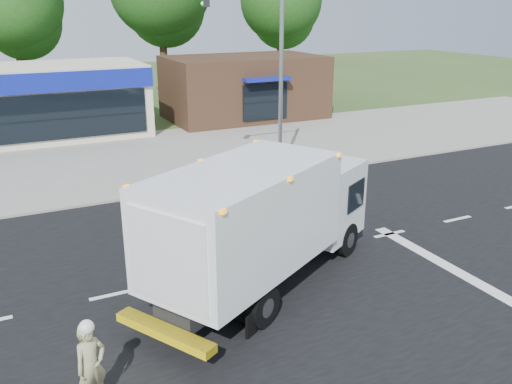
# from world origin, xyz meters

# --- Properties ---
(ground) EXTENTS (120.00, 120.00, 0.00)m
(ground) POSITION_xyz_m (0.00, 0.00, 0.00)
(ground) COLOR #385123
(ground) RESTS_ON ground
(road_asphalt) EXTENTS (60.00, 14.00, 0.02)m
(road_asphalt) POSITION_xyz_m (0.00, 0.00, 0.00)
(road_asphalt) COLOR black
(road_asphalt) RESTS_ON ground
(sidewalk) EXTENTS (60.00, 2.40, 0.12)m
(sidewalk) POSITION_xyz_m (0.00, 8.20, 0.06)
(sidewalk) COLOR gray
(sidewalk) RESTS_ON ground
(parking_apron) EXTENTS (60.00, 9.00, 0.02)m
(parking_apron) POSITION_xyz_m (0.00, 14.00, 0.01)
(parking_apron) COLOR gray
(parking_apron) RESTS_ON ground
(lane_markings) EXTENTS (55.20, 7.00, 0.01)m
(lane_markings) POSITION_xyz_m (1.35, -1.35, 0.02)
(lane_markings) COLOR silver
(lane_markings) RESTS_ON road_asphalt
(ems_box_truck) EXTENTS (8.06, 6.02, 3.50)m
(ems_box_truck) POSITION_xyz_m (-2.27, -1.22, 2.02)
(ems_box_truck) COLOR black
(ems_box_truck) RESTS_ON ground
(emergency_worker) EXTENTS (0.74, 0.63, 1.82)m
(emergency_worker) POSITION_xyz_m (-7.16, -3.95, 0.89)
(emergency_worker) COLOR tan
(emergency_worker) RESTS_ON ground
(brown_storefront) EXTENTS (10.00, 6.70, 4.00)m
(brown_storefront) POSITION_xyz_m (7.00, 19.98, 2.00)
(brown_storefront) COLOR #382316
(brown_storefront) RESTS_ON ground
(traffic_signal_pole) EXTENTS (3.51, 0.25, 8.00)m
(traffic_signal_pole) POSITION_xyz_m (2.35, 7.60, 4.92)
(traffic_signal_pole) COLOR gray
(traffic_signal_pole) RESTS_ON ground
(background_trees) EXTENTS (36.77, 7.39, 12.10)m
(background_trees) POSITION_xyz_m (-0.85, 28.16, 7.38)
(background_trees) COLOR #332114
(background_trees) RESTS_ON ground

